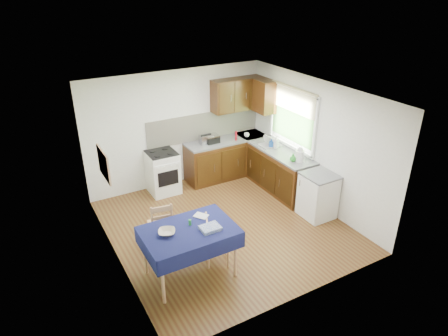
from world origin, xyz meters
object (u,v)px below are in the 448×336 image
chair_far (161,224)px  sandwich_press (212,139)px  dish_rack (270,144)px  dining_table (189,235)px  chair_near (215,239)px  toaster (206,139)px  kettle (300,155)px

chair_far → sandwich_press: size_ratio=3.06×
chair_far → sandwich_press: 2.72m
dish_rack → chair_far: bearing=-153.7°
dining_table → dish_rack: dish_rack is taller
chair_far → chair_near: 0.97m
dining_table → sandwich_press: 3.25m
chair_far → sandwich_press: bearing=-126.8°
toaster → sandwich_press: 0.14m
sandwich_press → dish_rack: bearing=-49.9°
chair_near → kettle: bearing=-46.3°
dining_table → kettle: size_ratio=4.62×
chair_far → kettle: (2.98, 0.13, 0.56)m
chair_near → kettle: kettle is taller
chair_near → dish_rack: dish_rack is taller
dining_table → kettle: 3.03m
dining_table → chair_near: (0.47, 0.08, -0.28)m
chair_near → dining_table: bearing=123.2°
dining_table → chair_near: size_ratio=1.61×
chair_far → dish_rack: size_ratio=2.05×
chair_far → chair_near: bearing=137.2°
toaster → sandwich_press: size_ratio=0.98×
chair_near → dish_rack: size_ratio=1.95×
chair_near → sandwich_press: sandwich_press is taller
kettle → dish_rack: bearing=92.5°
dish_rack → toaster: bearing=152.1°
sandwich_press → toaster: bearing=165.6°
toaster → dish_rack: bearing=-49.0°
kettle → chair_far: bearing=-177.5°
dining_table → dish_rack: (2.81, 1.93, 0.20)m
chair_far → chair_near: (0.59, -0.77, -0.02)m
toaster → kettle: size_ratio=0.97×
dining_table → kettle: (2.85, 0.98, 0.30)m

